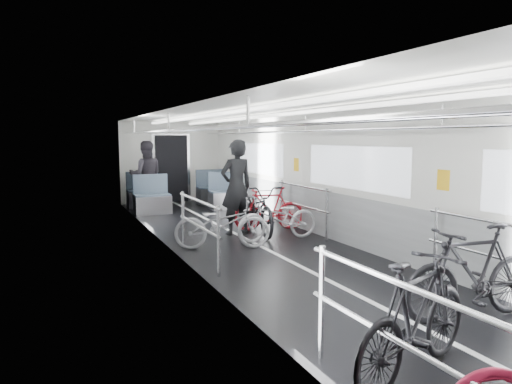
% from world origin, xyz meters
% --- Properties ---
extents(car_shell, '(3.02, 14.01, 2.41)m').
position_xyz_m(car_shell, '(0.00, 1.78, 1.13)').
color(car_shell, black).
rests_on(car_shell, ground).
extents(bike_left_mid, '(1.72, 0.96, 1.00)m').
position_xyz_m(bike_left_mid, '(-0.78, -3.90, 0.50)').
color(bike_left_mid, black).
rests_on(bike_left_mid, floor).
extents(bike_left_far, '(1.75, 1.08, 0.87)m').
position_xyz_m(bike_left_far, '(-0.67, 0.80, 0.43)').
color(bike_left_far, '#98989C').
rests_on(bike_left_far, floor).
extents(bike_right_near, '(1.74, 0.70, 1.02)m').
position_xyz_m(bike_right_near, '(0.65, -3.23, 0.51)').
color(bike_right_near, black).
rests_on(bike_right_near, floor).
extents(bike_right_mid, '(1.62, 0.57, 0.85)m').
position_xyz_m(bike_right_mid, '(0.51, 0.97, 0.43)').
color(bike_right_mid, silver).
rests_on(bike_right_mid, floor).
extents(bike_right_far, '(1.57, 0.73, 0.91)m').
position_xyz_m(bike_right_far, '(0.78, 1.91, 0.45)').
color(bike_right_far, '#A7141F').
rests_on(bike_right_far, floor).
extents(bike_aisle, '(0.88, 1.96, 0.99)m').
position_xyz_m(bike_aisle, '(0.43, 1.73, 0.50)').
color(bike_aisle, black).
rests_on(bike_aisle, floor).
extents(person_standing, '(0.74, 0.54, 1.89)m').
position_xyz_m(person_standing, '(0.02, 1.83, 0.94)').
color(person_standing, black).
rests_on(person_standing, floor).
extents(person_seated, '(0.99, 0.83, 1.84)m').
position_xyz_m(person_seated, '(-0.97, 5.90, 0.92)').
color(person_seated, '#2E2A32').
rests_on(person_seated, floor).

